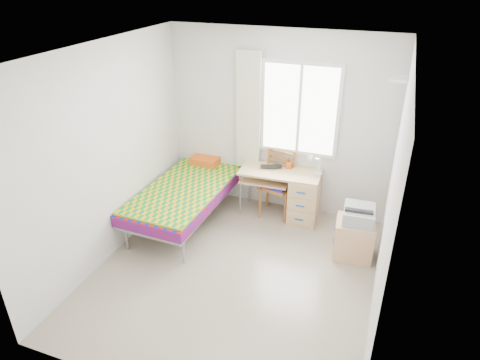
# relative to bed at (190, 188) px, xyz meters

# --- Properties ---
(floor) EXTENTS (3.50, 3.50, 0.00)m
(floor) POSITION_rel_bed_xyz_m (1.06, -0.99, -0.45)
(floor) COLOR #BCAD93
(floor) RESTS_ON ground
(ceiling) EXTENTS (3.50, 3.50, 0.00)m
(ceiling) POSITION_rel_bed_xyz_m (1.06, -0.99, 2.15)
(ceiling) COLOR white
(ceiling) RESTS_ON wall_back
(wall_back) EXTENTS (3.20, 0.00, 3.20)m
(wall_back) POSITION_rel_bed_xyz_m (1.06, 0.76, 0.85)
(wall_back) COLOR silver
(wall_back) RESTS_ON ground
(wall_left) EXTENTS (0.00, 3.50, 3.50)m
(wall_left) POSITION_rel_bed_xyz_m (-0.54, -0.99, 0.85)
(wall_left) COLOR silver
(wall_left) RESTS_ON ground
(wall_right) EXTENTS (0.00, 3.50, 3.50)m
(wall_right) POSITION_rel_bed_xyz_m (2.66, -0.99, 0.85)
(wall_right) COLOR silver
(wall_right) RESTS_ON ground
(window) EXTENTS (1.10, 0.04, 1.30)m
(window) POSITION_rel_bed_xyz_m (1.36, 0.73, 1.10)
(window) COLOR white
(window) RESTS_ON wall_back
(curtain) EXTENTS (0.35, 0.05, 1.70)m
(curtain) POSITION_rel_bed_xyz_m (0.64, 0.69, 1.00)
(curtain) COLOR #ECE4C3
(curtain) RESTS_ON wall_back
(floating_shelf) EXTENTS (0.20, 0.32, 0.03)m
(floating_shelf) POSITION_rel_bed_xyz_m (2.55, 0.41, 1.70)
(floating_shelf) COLOR white
(floating_shelf) RESTS_ON wall_right
(bed) EXTENTS (1.08, 2.19, 0.93)m
(bed) POSITION_rel_bed_xyz_m (0.00, 0.00, 0.00)
(bed) COLOR #92959A
(bed) RESTS_ON floor
(desk) EXTENTS (1.16, 0.57, 0.71)m
(desk) POSITION_rel_bed_xyz_m (1.49, 0.48, -0.06)
(desk) COLOR tan
(desk) RESTS_ON floor
(chair) EXTENTS (0.50, 0.50, 0.96)m
(chair) POSITION_rel_bed_xyz_m (1.16, 0.53, 0.09)
(chair) COLOR #975E1D
(chair) RESTS_ON floor
(cabinet) EXTENTS (0.51, 0.46, 0.51)m
(cabinet) POSITION_rel_bed_xyz_m (2.34, -0.15, -0.20)
(cabinet) COLOR tan
(cabinet) RESTS_ON floor
(printer) EXTENTS (0.40, 0.45, 0.18)m
(printer) POSITION_rel_bed_xyz_m (2.36, -0.13, 0.15)
(printer) COLOR #9FA3A7
(printer) RESTS_ON cabinet
(laptop) EXTENTS (0.36, 0.29, 0.02)m
(laptop) POSITION_rel_bed_xyz_m (1.05, 0.50, 0.27)
(laptop) COLOR black
(laptop) RESTS_ON desk
(pen_cup) EXTENTS (0.10, 0.10, 0.10)m
(pen_cup) POSITION_rel_bed_xyz_m (1.28, 0.60, 0.30)
(pen_cup) COLOR orange
(pen_cup) RESTS_ON desk
(task_lamp) EXTENTS (0.21, 0.31, 0.37)m
(task_lamp) POSITION_rel_bed_xyz_m (1.66, 0.42, 0.48)
(task_lamp) COLOR white
(task_lamp) RESTS_ON desk
(book) EXTENTS (0.23, 0.24, 0.01)m
(book) POSITION_rel_bed_xyz_m (1.01, 0.51, 0.14)
(book) COLOR gray
(book) RESTS_ON desk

